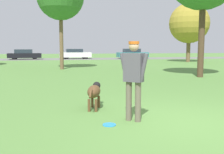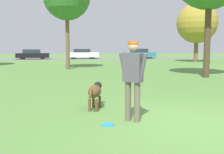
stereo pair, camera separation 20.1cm
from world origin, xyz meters
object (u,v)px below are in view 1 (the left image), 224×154
at_px(person, 134,74).
at_px(dog, 94,92).
at_px(tree_far_right, 189,23).
at_px(frisbee, 109,125).
at_px(parked_car_teal, 132,54).
at_px(parked_car_white, 75,54).
at_px(parked_car_black, 25,54).

relative_size(person, dog, 1.50).
bearing_deg(tree_far_right, frisbee, -120.96).
distance_m(frisbee, parked_car_teal, 32.12).
distance_m(dog, frisbee, 1.55).
height_order(dog, parked_car_white, parked_car_white).
height_order(tree_far_right, parked_car_teal, tree_far_right).
distance_m(parked_car_black, parked_car_teal, 14.63).
distance_m(person, parked_car_teal, 31.75).
bearing_deg(frisbee, parked_car_teal, 73.49).
bearing_deg(person, tree_far_right, 101.26).
bearing_deg(frisbee, person, 20.49).
height_order(dog, parked_car_black, parked_car_black).
bearing_deg(person, frisbee, -118.19).
distance_m(person, tree_far_right, 24.45).
relative_size(person, tree_far_right, 0.27).
xyz_separation_m(tree_far_right, parked_car_black, (-18.22, 9.71, -3.49)).
relative_size(frisbee, tree_far_right, 0.04).
height_order(dog, frisbee, dog).
bearing_deg(dog, tree_far_right, -16.19).
distance_m(frisbee, tree_far_right, 25.07).
xyz_separation_m(parked_car_white, parked_car_teal, (8.03, -0.27, -0.01)).
height_order(person, dog, person).
xyz_separation_m(tree_far_right, parked_car_white, (-11.63, 9.85, -3.45)).
distance_m(tree_far_right, parked_car_teal, 10.81).
xyz_separation_m(dog, parked_car_black, (-5.39, 29.44, 0.19)).
bearing_deg(dog, parked_car_black, 27.23).
relative_size(parked_car_white, parked_car_teal, 1.00).
height_order(frisbee, parked_car_white, parked_car_white).
relative_size(dog, parked_car_white, 0.26).
bearing_deg(parked_car_teal, parked_car_black, 177.79).
distance_m(parked_car_white, parked_car_teal, 8.04).
height_order(frisbee, parked_car_teal, parked_car_teal).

